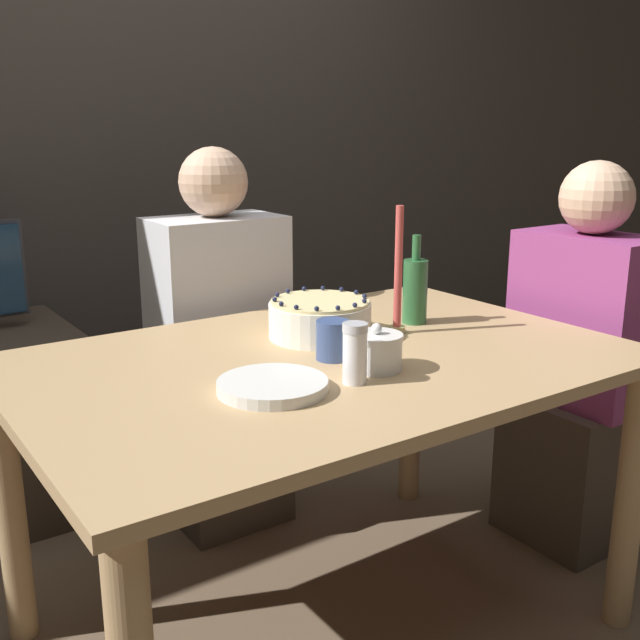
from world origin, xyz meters
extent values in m
plane|color=brown|center=(0.00, 0.00, 0.00)|extent=(12.00, 12.00, 0.00)
cube|color=#38332D|center=(0.00, 1.40, 1.30)|extent=(8.00, 0.05, 2.60)
cube|color=tan|center=(0.00, 0.00, 0.72)|extent=(1.41, 0.94, 0.03)
cylinder|color=tan|center=(0.64, -0.41, 0.35)|extent=(0.07, 0.07, 0.70)
cylinder|color=tan|center=(-0.64, 0.41, 0.35)|extent=(0.07, 0.07, 0.70)
cylinder|color=tan|center=(0.64, 0.41, 0.35)|extent=(0.07, 0.07, 0.70)
cylinder|color=white|center=(0.08, 0.14, 0.78)|extent=(0.26, 0.26, 0.09)
cylinder|color=beige|center=(0.08, 0.14, 0.82)|extent=(0.25, 0.25, 0.01)
sphere|color=#191E3D|center=(0.20, 0.14, 0.83)|extent=(0.01, 0.01, 0.01)
sphere|color=#191E3D|center=(0.18, 0.19, 0.83)|extent=(0.01, 0.01, 0.01)
sphere|color=#191E3D|center=(0.15, 0.23, 0.83)|extent=(0.01, 0.01, 0.01)
sphere|color=#191E3D|center=(0.11, 0.25, 0.83)|extent=(0.01, 0.01, 0.01)
sphere|color=#191E3D|center=(0.06, 0.25, 0.83)|extent=(0.01, 0.01, 0.01)
sphere|color=#191E3D|center=(0.01, 0.23, 0.83)|extent=(0.01, 0.01, 0.01)
sphere|color=#191E3D|center=(-0.02, 0.19, 0.83)|extent=(0.01, 0.01, 0.01)
sphere|color=#191E3D|center=(-0.03, 0.14, 0.83)|extent=(0.01, 0.01, 0.01)
sphere|color=#191E3D|center=(-0.02, 0.09, 0.83)|extent=(0.01, 0.01, 0.01)
sphere|color=#191E3D|center=(0.01, 0.05, 0.83)|extent=(0.01, 0.01, 0.01)
sphere|color=#191E3D|center=(0.06, 0.03, 0.83)|extent=(0.01, 0.01, 0.01)
sphere|color=#191E3D|center=(0.11, 0.03, 0.83)|extent=(0.01, 0.01, 0.01)
sphere|color=#191E3D|center=(0.15, 0.05, 0.83)|extent=(0.01, 0.01, 0.01)
sphere|color=#191E3D|center=(0.18, 0.09, 0.83)|extent=(0.01, 0.01, 0.01)
cylinder|color=silver|center=(0.04, -0.14, 0.77)|extent=(0.11, 0.11, 0.07)
cylinder|color=silver|center=(0.04, -0.14, 0.81)|extent=(0.12, 0.12, 0.01)
sphere|color=silver|center=(0.04, -0.14, 0.83)|extent=(0.02, 0.02, 0.02)
cylinder|color=white|center=(-0.06, -0.19, 0.79)|extent=(0.05, 0.05, 0.11)
cylinder|color=silver|center=(-0.06, -0.19, 0.85)|extent=(0.05, 0.05, 0.02)
cylinder|color=silver|center=(-0.22, -0.14, 0.74)|extent=(0.23, 0.23, 0.01)
cylinder|color=silver|center=(-0.22, -0.14, 0.74)|extent=(0.23, 0.23, 0.01)
cylinder|color=silver|center=(-0.22, -0.14, 0.75)|extent=(0.23, 0.23, 0.01)
cylinder|color=tan|center=(0.26, 0.06, 0.74)|extent=(0.04, 0.04, 0.02)
cylinder|color=#CC4C47|center=(0.26, 0.06, 0.91)|extent=(0.02, 0.02, 0.31)
cylinder|color=#2D6638|center=(0.37, 0.11, 0.82)|extent=(0.07, 0.07, 0.17)
cylinder|color=#2D6638|center=(0.37, 0.11, 0.94)|extent=(0.02, 0.02, 0.07)
cylinder|color=#384C7F|center=(0.00, -0.03, 0.78)|extent=(0.08, 0.08, 0.09)
cube|color=#473D33|center=(0.06, 0.67, 0.23)|extent=(0.34, 0.34, 0.45)
cube|color=silver|center=(0.06, 0.67, 0.72)|extent=(0.40, 0.24, 0.53)
sphere|color=#D8AD8C|center=(0.06, 0.67, 1.09)|extent=(0.21, 0.21, 0.21)
cube|color=#473D33|center=(0.90, -0.05, 0.23)|extent=(0.34, 0.34, 0.45)
cube|color=#8C3872|center=(0.90, -0.05, 0.70)|extent=(0.24, 0.40, 0.50)
sphere|color=#D8AD8C|center=(0.90, -0.05, 1.05)|extent=(0.21, 0.21, 0.21)
camera|label=1|loc=(-0.95, -1.36, 1.26)|focal=42.00mm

